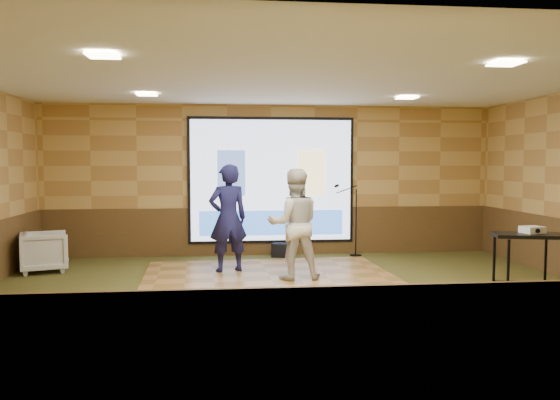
{
  "coord_description": "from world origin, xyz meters",
  "views": [
    {
      "loc": [
        -0.97,
        -7.41,
        1.87
      ],
      "look_at": [
        -0.12,
        0.68,
        1.3
      ],
      "focal_mm": 35.0,
      "sensor_mm": 36.0,
      "label": 1
    }
  ],
  "objects": [
    {
      "name": "ground",
      "position": [
        0.0,
        0.0,
        0.0
      ],
      "size": [
        9.0,
        9.0,
        0.0
      ],
      "primitive_type": "plane",
      "color": "#303D1B",
      "rests_on": "ground"
    },
    {
      "name": "room_shell",
      "position": [
        0.0,
        0.0,
        2.09
      ],
      "size": [
        9.04,
        7.04,
        3.02
      ],
      "color": "tan",
      "rests_on": "ground"
    },
    {
      "name": "wainscot_back",
      "position": [
        0.0,
        3.48,
        0.47
      ],
      "size": [
        9.0,
        0.04,
        0.95
      ],
      "primitive_type": "cube",
      "color": "#4B3719",
      "rests_on": "ground"
    },
    {
      "name": "wainscot_front",
      "position": [
        0.0,
        -3.48,
        0.47
      ],
      "size": [
        9.0,
        0.04,
        0.95
      ],
      "primitive_type": "cube",
      "color": "#4B3719",
      "rests_on": "ground"
    },
    {
      "name": "projector_screen",
      "position": [
        0.0,
        3.44,
        1.47
      ],
      "size": [
        3.32,
        0.06,
        2.52
      ],
      "color": "black",
      "rests_on": "room_shell"
    },
    {
      "name": "downlight_nw",
      "position": [
        -2.2,
        1.8,
        2.97
      ],
      "size": [
        0.32,
        0.32,
        0.02
      ],
      "primitive_type": "cube",
      "color": "beige",
      "rests_on": "room_shell"
    },
    {
      "name": "downlight_ne",
      "position": [
        2.2,
        1.8,
        2.97
      ],
      "size": [
        0.32,
        0.32,
        0.02
      ],
      "primitive_type": "cube",
      "color": "beige",
      "rests_on": "room_shell"
    },
    {
      "name": "downlight_sw",
      "position": [
        -2.2,
        -1.5,
        2.97
      ],
      "size": [
        0.32,
        0.32,
        0.02
      ],
      "primitive_type": "cube",
      "color": "beige",
      "rests_on": "room_shell"
    },
    {
      "name": "downlight_se",
      "position": [
        2.2,
        -1.5,
        2.97
      ],
      "size": [
        0.32,
        0.32,
        0.02
      ],
      "primitive_type": "cube",
      "color": "beige",
      "rests_on": "room_shell"
    },
    {
      "name": "dance_floor",
      "position": [
        -0.23,
        1.27,
        0.01
      ],
      "size": [
        4.16,
        3.25,
        0.03
      ],
      "primitive_type": "cube",
      "rotation": [
        0.0,
        0.0,
        0.04
      ],
      "color": "#A9733E",
      "rests_on": "ground"
    },
    {
      "name": "player_left",
      "position": [
        -0.89,
        1.71,
        0.93
      ],
      "size": [
        0.75,
        0.59,
        1.8
      ],
      "primitive_type": "imported",
      "rotation": [
        0.0,
        0.0,
        3.41
      ],
      "color": "#161645",
      "rests_on": "dance_floor"
    },
    {
      "name": "player_right",
      "position": [
        0.14,
        1.02,
        0.9
      ],
      "size": [
        0.86,
        0.68,
        1.73
      ],
      "primitive_type": "imported",
      "rotation": [
        0.0,
        0.0,
        3.17
      ],
      "color": "beige",
      "rests_on": "dance_floor"
    },
    {
      "name": "av_table",
      "position": [
        3.05,
        -0.64,
        0.64
      ],
      "size": [
        0.88,
        0.46,
        0.92
      ],
      "rotation": [
        0.0,
        0.0,
        -0.25
      ],
      "color": "black",
      "rests_on": "ground"
    },
    {
      "name": "projector",
      "position": [
        3.13,
        -0.59,
        0.97
      ],
      "size": [
        0.31,
        0.27,
        0.09
      ],
      "primitive_type": "cube",
      "rotation": [
        0.0,
        0.0,
        0.2
      ],
      "color": "silver",
      "rests_on": "av_table"
    },
    {
      "name": "mic_stand",
      "position": [
        1.61,
        3.16,
        0.49
      ],
      "size": [
        0.56,
        0.23,
        1.44
      ],
      "rotation": [
        0.0,
        0.0,
        0.29
      ],
      "color": "black",
      "rests_on": "ground"
    },
    {
      "name": "banquet_chair",
      "position": [
        -4.0,
        2.16,
        0.34
      ],
      "size": [
        0.94,
        0.93,
        0.68
      ],
      "primitive_type": "imported",
      "rotation": [
        0.0,
        0.0,
        1.89
      ],
      "color": "gray",
      "rests_on": "ground"
    },
    {
      "name": "duffel_bag",
      "position": [
        0.21,
        3.18,
        0.13
      ],
      "size": [
        0.49,
        0.4,
        0.27
      ],
      "primitive_type": "cube",
      "rotation": [
        0.0,
        0.0,
        -0.29
      ],
      "color": "black",
      "rests_on": "ground"
    }
  ]
}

